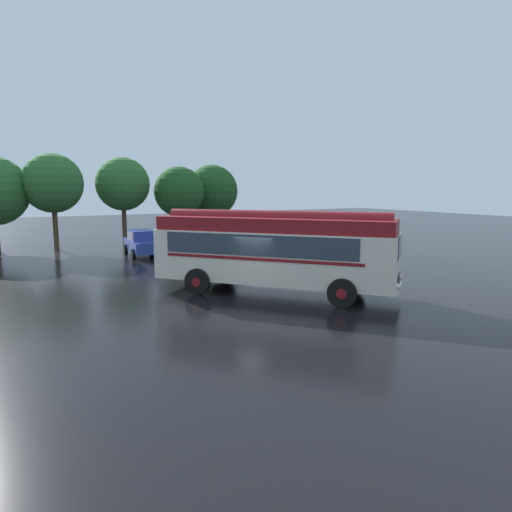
# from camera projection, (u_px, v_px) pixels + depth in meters

# --- Properties ---
(ground_plane) EXTENTS (120.00, 120.00, 0.00)m
(ground_plane) POSITION_uv_depth(u_px,v_px,m) (260.00, 294.00, 19.04)
(ground_plane) COLOR black
(vintage_bus) EXTENTS (8.36, 9.29, 3.49)m
(vintage_bus) POSITION_uv_depth(u_px,v_px,m) (274.00, 249.00, 18.95)
(vintage_bus) COLOR silver
(vintage_bus) RESTS_ON ground
(car_near_left) EXTENTS (2.15, 4.29, 1.66)m
(car_near_left) POSITION_uv_depth(u_px,v_px,m) (142.00, 243.00, 29.88)
(car_near_left) COLOR navy
(car_near_left) RESTS_ON ground
(car_mid_left) EXTENTS (2.02, 4.23, 1.66)m
(car_mid_left) POSITION_uv_depth(u_px,v_px,m) (184.00, 239.00, 31.70)
(car_mid_left) COLOR maroon
(car_mid_left) RESTS_ON ground
(car_mid_right) EXTENTS (2.21, 4.32, 1.66)m
(car_mid_right) POSITION_uv_depth(u_px,v_px,m) (219.00, 237.00, 33.42)
(car_mid_right) COLOR navy
(car_mid_right) RESTS_ON ground
(tree_centre) EXTENTS (4.18, 4.18, 6.81)m
(tree_centre) POSITION_uv_depth(u_px,v_px,m) (53.00, 185.00, 32.02)
(tree_centre) COLOR #4C3823
(tree_centre) RESTS_ON ground
(tree_right_of_centre) EXTENTS (4.14, 4.14, 6.76)m
(tree_right_of_centre) POSITION_uv_depth(u_px,v_px,m) (123.00, 184.00, 35.55)
(tree_right_of_centre) COLOR #4C3823
(tree_right_of_centre) RESTS_ON ground
(tree_far_right) EXTENTS (4.03, 4.03, 6.11)m
(tree_far_right) POSITION_uv_depth(u_px,v_px,m) (179.00, 192.00, 36.72)
(tree_far_right) COLOR #4C3823
(tree_far_right) RESTS_ON ground
(tree_extra_right) EXTENTS (4.54, 4.54, 6.40)m
(tree_extra_right) POSITION_uv_depth(u_px,v_px,m) (211.00, 191.00, 39.94)
(tree_extra_right) COLOR #4C3823
(tree_extra_right) RESTS_ON ground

